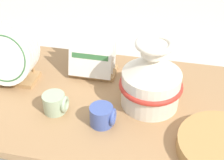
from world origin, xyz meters
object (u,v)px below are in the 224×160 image
ceramic_vase (151,79)px  wicker_charger_stack (224,147)px  dish_rack_square_plates (93,59)px  dish_rack_round_plates (10,58)px  mug_cobalt_glaze (103,116)px  mug_sage_glaze (55,103)px

ceramic_vase → wicker_charger_stack: 0.39m
ceramic_vase → dish_rack_square_plates: bearing=149.5°
ceramic_vase → dish_rack_round_plates: bearing=177.0°
mug_cobalt_glaze → mug_sage_glaze: size_ratio=1.00×
mug_sage_glaze → ceramic_vase: bearing=19.5°
dish_rack_round_plates → dish_rack_square_plates: (0.36, 0.14, -0.05)m
dish_rack_square_plates → mug_cobalt_glaze: bearing=-69.4°
dish_rack_round_plates → mug_sage_glaze: dish_rack_round_plates is taller
dish_rack_square_plates → mug_cobalt_glaze: (0.13, -0.35, -0.04)m
ceramic_vase → mug_cobalt_glaze: (-0.17, -0.17, -0.09)m
ceramic_vase → dish_rack_round_plates: ceramic_vase is taller
dish_rack_round_plates → mug_sage_glaze: (0.28, -0.17, -0.08)m
dish_rack_square_plates → mug_sage_glaze: 0.33m
dish_rack_round_plates → mug_sage_glaze: 0.34m
mug_sage_glaze → mug_cobalt_glaze: bearing=-8.8°
wicker_charger_stack → mug_sage_glaze: bearing=172.7°
wicker_charger_stack → mug_cobalt_glaze: 0.47m
dish_rack_square_plates → mug_sage_glaze: dish_rack_square_plates is taller
dish_rack_round_plates → ceramic_vase: bearing=-3.0°
mug_cobalt_glaze → ceramic_vase: bearing=44.7°
ceramic_vase → wicker_charger_stack: size_ratio=0.91×
dish_rack_round_plates → dish_rack_square_plates: size_ratio=1.21×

